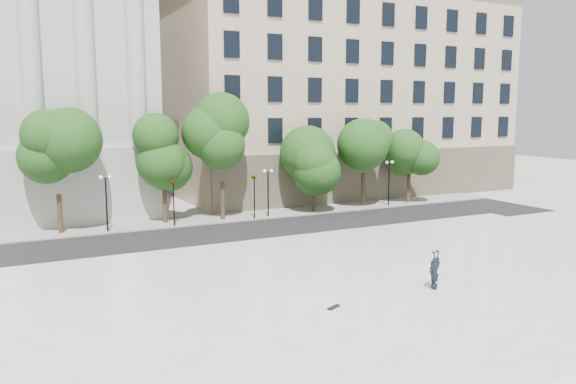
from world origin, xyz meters
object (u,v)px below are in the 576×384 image
traffic_light_west (173,179)px  skateboard (334,307)px  traffic_light_east (254,176)px  person_lying (434,284)px

traffic_light_west → skateboard: (0.87, -21.72, -3.24)m
traffic_light_west → traffic_light_east: 6.66m
traffic_light_west → skateboard: bearing=-87.7°
person_lying → skateboard: bearing=167.4°
traffic_light_east → person_lying: 21.84m
traffic_light_east → person_lying: bearing=-90.6°
traffic_light_west → skateboard: 21.98m
traffic_light_west → person_lying: (6.45, -21.64, -3.02)m
traffic_light_west → traffic_light_east: bearing=0.0°
traffic_light_east → skateboard: (-5.79, -21.72, -3.13)m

